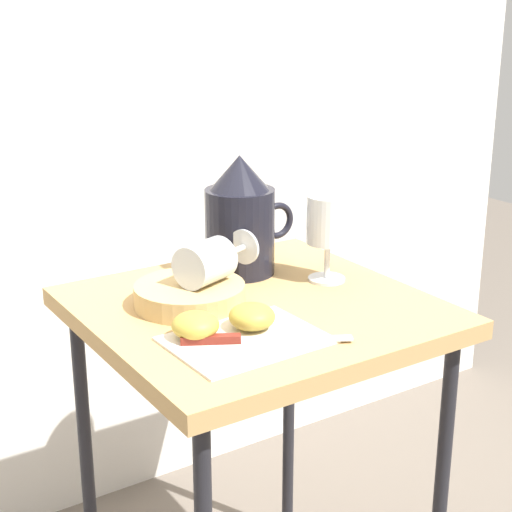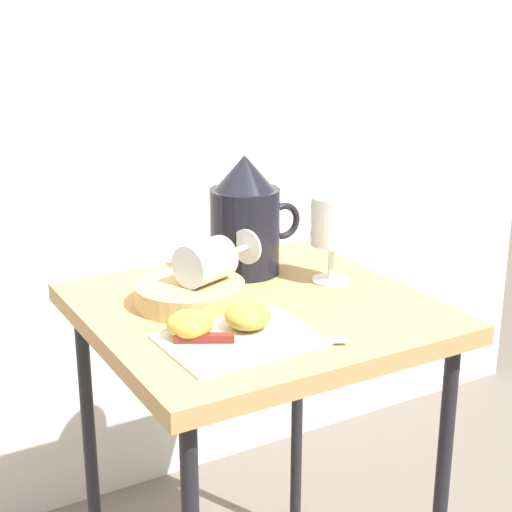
{
  "view_description": "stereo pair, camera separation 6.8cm",
  "coord_description": "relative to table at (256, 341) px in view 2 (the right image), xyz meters",
  "views": [
    {
      "loc": [
        -0.65,
        -1.0,
        1.14
      ],
      "look_at": [
        0.0,
        0.0,
        0.75
      ],
      "focal_mm": 56.15,
      "sensor_mm": 36.0,
      "label": 1
    },
    {
      "loc": [
        -0.59,
        -1.04,
        1.14
      ],
      "look_at": [
        0.0,
        0.0,
        0.75
      ],
      "focal_mm": 56.15,
      "sensor_mm": 36.0,
      "label": 2
    }
  ],
  "objects": [
    {
      "name": "wine_glass_upright",
      "position": [
        0.16,
        0.03,
        0.17
      ],
      "size": [
        0.07,
        0.07,
        0.15
      ],
      "color": "silver",
      "rests_on": "table"
    },
    {
      "name": "knife",
      "position": [
        -0.1,
        -0.12,
        0.07
      ],
      "size": [
        0.22,
        0.13,
        0.01
      ],
      "color": "silver",
      "rests_on": "linen_napkin"
    },
    {
      "name": "pitcher",
      "position": [
        0.06,
        0.14,
        0.15
      ],
      "size": [
        0.17,
        0.12,
        0.21
      ],
      "color": "black",
      "rests_on": "table"
    },
    {
      "name": "linen_napkin",
      "position": [
        -0.09,
        -0.12,
        0.07
      ],
      "size": [
        0.22,
        0.17,
        0.0
      ],
      "primitive_type": "cube",
      "rotation": [
        0.0,
        0.0,
        0.03
      ],
      "color": "silver",
      "rests_on": "table"
    },
    {
      "name": "basket_tray",
      "position": [
        -0.09,
        0.05,
        0.08
      ],
      "size": [
        0.18,
        0.18,
        0.03
      ],
      "primitive_type": "cylinder",
      "color": "tan",
      "rests_on": "table"
    },
    {
      "name": "curtain_drape",
      "position": [
        0.0,
        0.59,
        0.51
      ],
      "size": [
        2.4,
        0.03,
        2.23
      ],
      "primitive_type": "cube",
      "color": "silver",
      "rests_on": "ground_plane"
    },
    {
      "name": "apple_half_left",
      "position": [
        -0.15,
        -0.07,
        0.09
      ],
      "size": [
        0.07,
        0.07,
        0.04
      ],
      "primitive_type": "ellipsoid",
      "color": "#B29938",
      "rests_on": "linen_napkin"
    },
    {
      "name": "apple_half_right",
      "position": [
        -0.06,
        -0.09,
        0.09
      ],
      "size": [
        0.07,
        0.07,
        0.04
      ],
      "primitive_type": "ellipsoid",
      "color": "#B29938",
      "rests_on": "linen_napkin"
    },
    {
      "name": "wine_glass_tipped_near",
      "position": [
        -0.06,
        0.04,
        0.14
      ],
      "size": [
        0.16,
        0.11,
        0.07
      ],
      "color": "silver",
      "rests_on": "basket_tray"
    },
    {
      "name": "table",
      "position": [
        0.0,
        0.0,
        0.0
      ],
      "size": [
        0.53,
        0.51,
        0.67
      ],
      "color": "tan",
      "rests_on": "ground_plane"
    }
  ]
}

